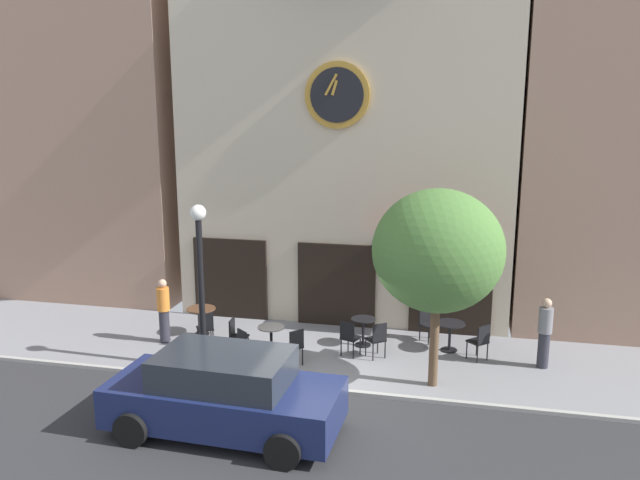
# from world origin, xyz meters

# --- Properties ---
(ground_plane) EXTENTS (27.30, 10.57, 0.13)m
(ground_plane) POSITION_xyz_m (0.00, -1.07, -0.02)
(ground_plane) COLOR gray
(clock_building) EXTENTS (9.21, 3.91, 11.69)m
(clock_building) POSITION_xyz_m (-0.46, 5.48, 6.03)
(clock_building) COLOR beige
(clock_building) RESTS_ON ground_plane
(neighbor_building_left) EXTENTS (6.48, 3.23, 13.98)m
(neighbor_building_left) POSITION_xyz_m (-8.80, 5.81, 6.99)
(neighbor_building_left) COLOR #9E7A66
(neighbor_building_left) RESTS_ON ground_plane
(street_lamp) EXTENTS (0.36, 0.36, 3.84)m
(street_lamp) POSITION_xyz_m (-2.89, 0.62, 1.95)
(street_lamp) COLOR black
(street_lamp) RESTS_ON ground_plane
(street_tree) EXTENTS (2.76, 2.48, 4.32)m
(street_tree) POSITION_xyz_m (2.33, 0.86, 3.00)
(street_tree) COLOR brown
(street_tree) RESTS_ON ground_plane
(cafe_table_rightmost) EXTENTS (0.76, 0.76, 0.73)m
(cafe_table_rightmost) POSITION_xyz_m (-3.80, 2.65, 0.54)
(cafe_table_rightmost) COLOR black
(cafe_table_rightmost) RESTS_ON ground_plane
(cafe_table_near_curb) EXTENTS (0.65, 0.65, 0.76)m
(cafe_table_near_curb) POSITION_xyz_m (-1.56, 1.63, 0.51)
(cafe_table_near_curb) COLOR black
(cafe_table_near_curb) RESTS_ON ground_plane
(cafe_table_center_right) EXTENTS (0.62, 0.62, 0.72)m
(cafe_table_center_right) POSITION_xyz_m (0.50, 2.81, 0.47)
(cafe_table_center_right) COLOR black
(cafe_table_center_right) RESTS_ON ground_plane
(cafe_table_near_door) EXTENTS (0.73, 0.73, 0.73)m
(cafe_table_near_door) POSITION_xyz_m (2.65, 2.93, 0.52)
(cafe_table_near_door) COLOR black
(cafe_table_near_door) RESTS_ON ground_plane
(cafe_chair_by_entrance) EXTENTS (0.55, 0.55, 0.90)m
(cafe_chair_by_entrance) POSITION_xyz_m (-3.37, 1.89, 0.53)
(cafe_chair_by_entrance) COLOR black
(cafe_chair_by_entrance) RESTS_ON ground_plane
(cafe_chair_corner) EXTENTS (0.42, 0.42, 0.90)m
(cafe_chair_corner) POSITION_xyz_m (-2.43, 1.55, 0.53)
(cafe_chair_corner) COLOR black
(cafe_chair_corner) RESTS_ON ground_plane
(cafe_chair_mid_row) EXTENTS (0.51, 0.51, 0.90)m
(cafe_chair_mid_row) POSITION_xyz_m (0.28, 2.03, 0.53)
(cafe_chair_mid_row) COLOR black
(cafe_chair_mid_row) RESTS_ON ground_plane
(cafe_chair_facing_wall) EXTENTS (0.56, 0.56, 0.90)m
(cafe_chair_facing_wall) POSITION_xyz_m (-1.97, 0.94, 0.53)
(cafe_chair_facing_wall) COLOR black
(cafe_chair_facing_wall) RESTS_ON ground_plane
(cafe_chair_facing_street) EXTENTS (0.57, 0.57, 0.90)m
(cafe_chair_facing_street) POSITION_xyz_m (2.07, 3.51, 0.53)
(cafe_chair_facing_street) COLOR black
(cafe_chair_facing_street) RESTS_ON ground_plane
(cafe_chair_right_end) EXTENTS (0.56, 0.56, 0.90)m
(cafe_chair_right_end) POSITION_xyz_m (0.96, 2.06, 0.53)
(cafe_chair_right_end) COLOR black
(cafe_chair_right_end) RESTS_ON ground_plane
(cafe_chair_outer) EXTENTS (0.57, 0.57, 0.90)m
(cafe_chair_outer) POSITION_xyz_m (3.37, 2.46, 0.53)
(cafe_chair_outer) COLOR black
(cafe_chair_outer) RESTS_ON ground_plane
(cafe_chair_under_awning) EXTENTS (0.56, 0.56, 0.90)m
(cafe_chair_under_awning) POSITION_xyz_m (-0.87, 1.20, 0.53)
(cafe_chair_under_awning) COLOR black
(cafe_chair_under_awning) RESTS_ON ground_plane
(pedestrian_grey) EXTENTS (0.37, 0.37, 1.67)m
(pedestrian_grey) POSITION_xyz_m (4.79, 2.38, 0.86)
(pedestrian_grey) COLOR #2D2D38
(pedestrian_grey) RESTS_ON ground_plane
(pedestrian_orange) EXTENTS (0.44, 0.44, 1.67)m
(pedestrian_orange) POSITION_xyz_m (-4.52, 1.94, 0.86)
(pedestrian_orange) COLOR #2D2D38
(pedestrian_orange) RESTS_ON ground_plane
(parked_car_navy) EXTENTS (4.36, 2.14, 1.55)m
(parked_car_navy) POSITION_xyz_m (-1.35, -2.01, 0.76)
(parked_car_navy) COLOR navy
(parked_car_navy) RESTS_ON ground_plane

